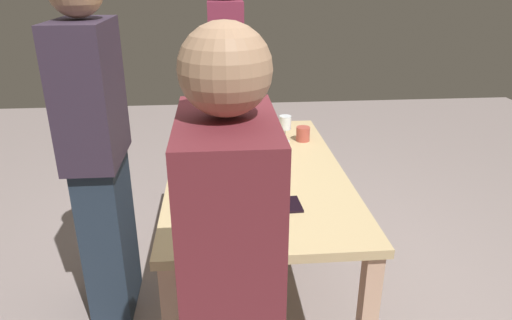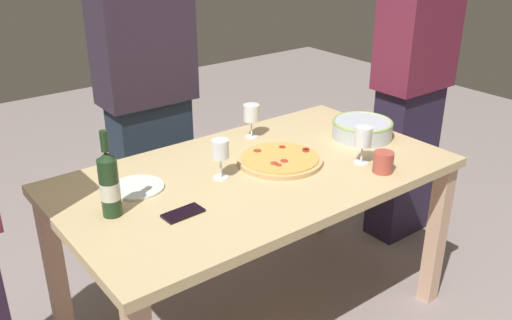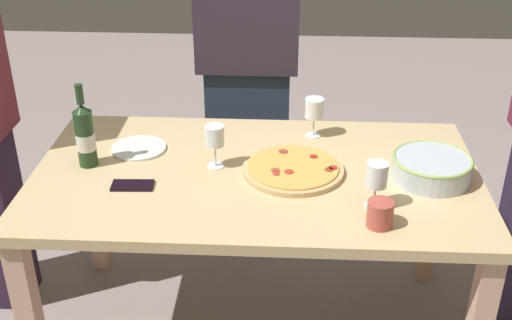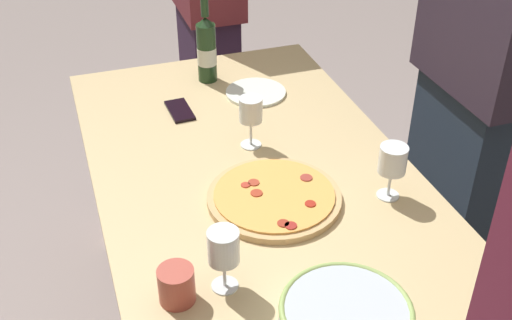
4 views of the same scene
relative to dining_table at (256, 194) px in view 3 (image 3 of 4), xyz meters
name	(u,v)px [view 3 (image 3 of 4)]	position (x,y,z in m)	size (l,w,h in m)	color
dining_table	(256,194)	(0.00, 0.00, 0.00)	(1.60, 0.90, 0.75)	#D1B580
pizza	(293,169)	(0.13, 0.01, 0.10)	(0.36, 0.36, 0.03)	tan
serving_bowl	(432,167)	(0.62, -0.01, 0.14)	(0.28, 0.28, 0.08)	silver
wine_bottle	(85,135)	(-0.61, 0.02, 0.21)	(0.07, 0.07, 0.31)	#1F3B1E
wine_glass_near_pizza	(376,177)	(0.40, -0.21, 0.20)	(0.07, 0.07, 0.16)	white
wine_glass_by_bottle	(215,137)	(-0.15, 0.03, 0.21)	(0.07, 0.07, 0.16)	white
wine_glass_far_left	(314,109)	(0.21, 0.31, 0.21)	(0.08, 0.08, 0.16)	white
cup_amber	(380,214)	(0.40, -0.32, 0.14)	(0.08, 0.08, 0.09)	#B54D40
side_plate	(139,148)	(-0.46, 0.15, 0.10)	(0.21, 0.21, 0.01)	white
cell_phone	(133,185)	(-0.42, -0.13, 0.10)	(0.07, 0.14, 0.01)	black
person_guest_left	(248,61)	(-0.08, 0.77, 0.24)	(0.45, 0.24, 1.75)	#222F3F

